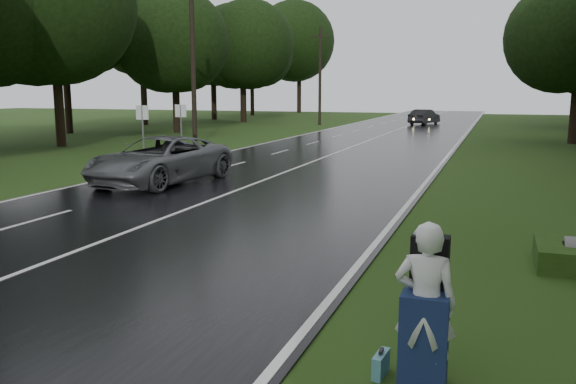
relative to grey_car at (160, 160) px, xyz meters
name	(u,v)px	position (x,y,z in m)	size (l,w,h in m)	color
ground	(81,251)	(3.27, -8.38, -0.88)	(160.00, 160.00, 0.00)	#244012
road	(333,154)	(3.27, 11.62, -0.86)	(12.00, 140.00, 0.04)	black
lane_center	(333,154)	(3.27, 11.62, -0.84)	(0.12, 140.00, 0.01)	silver
grey_car	(160,160)	(0.00, 0.00, 0.00)	(2.79, 6.06, 1.68)	#54565A
far_car	(424,117)	(4.47, 41.01, -0.10)	(1.57, 4.50, 1.48)	black
hitchhiker	(425,309)	(10.81, -11.64, 0.02)	(0.71, 0.64, 1.94)	silver
suitcase	(381,364)	(10.32, -11.64, -0.74)	(0.11, 0.40, 0.28)	teal
utility_pole_mid	(195,149)	(-5.23, 12.08, -0.88)	(1.80, 0.28, 9.93)	black
utility_pole_far	(320,125)	(-5.23, 37.26, -0.88)	(1.80, 0.28, 9.42)	black
road_sign_a	(144,164)	(-3.93, 4.85, -0.88)	(0.65, 0.10, 2.69)	white
road_sign_b	(182,156)	(-3.93, 8.29, -0.88)	(0.64, 0.10, 2.66)	white
tree_left_d	(62,146)	(-13.60, 10.54, -0.88)	(9.28, 9.28, 14.51)	black
tree_left_e	(177,133)	(-13.03, 23.24, -0.88)	(7.95, 7.95, 12.42)	black
tree_left_f	(244,122)	(-14.52, 39.66, -0.88)	(8.89, 8.89, 13.88)	black
tree_right_e	(573,144)	(16.00, 23.17, -0.88)	(7.69, 7.69, 12.01)	black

